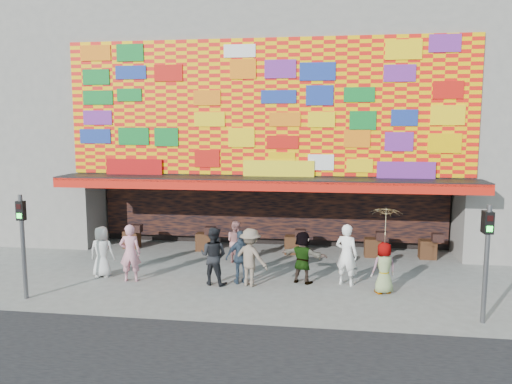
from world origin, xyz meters
The scene contains 15 objects.
ground centered at (0.00, 0.00, 0.00)m, with size 90.00×90.00×0.00m, color slate.
shop_building centered at (0.00, 8.18, 5.23)m, with size 15.20×9.40×10.00m.
neighbor_left centered at (-13.00, 8.00, 6.00)m, with size 11.00×8.00×12.00m, color gray.
signal_left centered at (-6.20, -1.50, 1.86)m, with size 0.22×0.20×3.00m.
signal_right centered at (6.20, -1.50, 1.86)m, with size 0.22×0.20×3.00m.
ped_a centered at (-4.96, 0.80, 0.83)m, with size 0.81×0.53×1.66m, color silver.
ped_b centered at (-3.86, 0.47, 0.92)m, with size 0.67×0.44×1.83m, color pink.
ped_c centered at (-1.18, 0.54, 0.91)m, with size 0.88×0.69×1.81m, color black.
ped_d centered at (-0.02, 0.55, 0.90)m, with size 1.16×0.67×1.79m, color #7A6959.
ped_e centered at (-0.34, 0.75, 0.84)m, with size 0.98×0.41×1.68m, color #2F3F52.
ped_f centered at (1.55, 1.07, 0.82)m, with size 1.53×0.49×1.65m, color gray.
ped_g centered at (3.96, 0.42, 0.76)m, with size 0.75×0.49×1.53m, color gray.
ped_h centered at (2.90, 1.05, 0.96)m, with size 0.70×0.46×1.92m, color white.
ped_i centered at (-0.94, 3.07, 0.76)m, with size 0.74×0.58×1.52m, color tan.
parasol centered at (3.96, 0.42, 2.13)m, with size 1.22×1.23×1.81m.
Camera 1 is at (2.27, -14.16, 4.92)m, focal length 35.00 mm.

